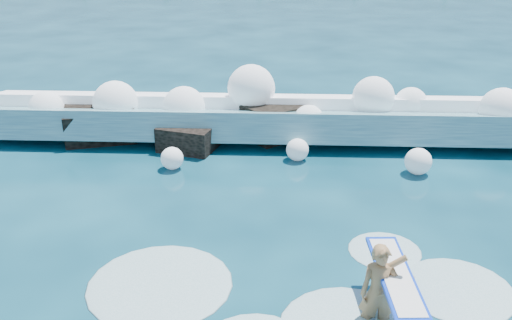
% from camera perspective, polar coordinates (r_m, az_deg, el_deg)
% --- Properties ---
extents(ground, '(200.00, 200.00, 0.00)m').
position_cam_1_polar(ground, '(13.04, -7.07, -8.23)').
color(ground, '#072C3B').
rests_on(ground, ground).
extents(breaking_wave, '(18.74, 2.89, 1.62)m').
position_cam_1_polar(breaking_wave, '(18.80, 1.51, 4.00)').
color(breaking_wave, teal).
rests_on(breaking_wave, ground).
extents(rock_cluster, '(8.18, 3.20, 1.29)m').
position_cam_1_polar(rock_cluster, '(18.72, -7.58, 3.22)').
color(rock_cluster, black).
rests_on(rock_cluster, ground).
extents(surfer_with_board, '(0.99, 3.00, 1.88)m').
position_cam_1_polar(surfer_with_board, '(10.58, 12.54, -12.47)').
color(surfer_with_board, '#9D7349').
rests_on(surfer_with_board, ground).
extents(wave_spray, '(15.82, 4.47, 2.30)m').
position_cam_1_polar(wave_spray, '(18.56, 0.92, 5.56)').
color(wave_spray, white).
rests_on(wave_spray, ground).
extents(surf_foam, '(9.19, 5.10, 0.15)m').
position_cam_1_polar(surf_foam, '(11.17, 4.16, -14.17)').
color(surf_foam, silver).
rests_on(surf_foam, ground).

